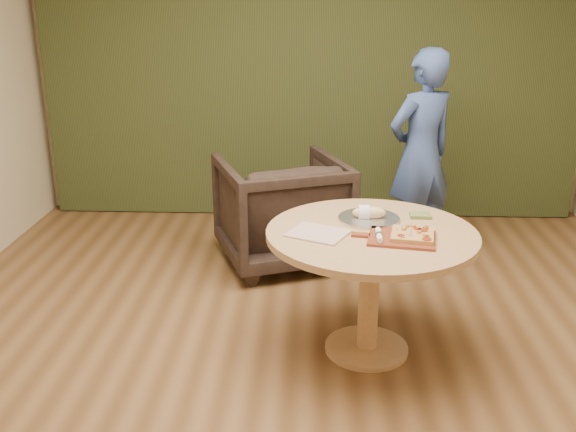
{
  "coord_description": "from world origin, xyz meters",
  "views": [
    {
      "loc": [
        0.03,
        -2.9,
        1.99
      ],
      "look_at": [
        -0.1,
        0.25,
        0.89
      ],
      "focal_mm": 40.0,
      "sensor_mm": 36.0,
      "label": 1
    }
  ],
  "objects_px": {
    "serving_tray": "(369,219)",
    "pedestal_table": "(371,255)",
    "bread_roll": "(368,213)",
    "person_standing": "(420,155)",
    "flatbread_pizza": "(413,235)",
    "armchair": "(282,205)",
    "cutlery_roll": "(379,235)",
    "pizza_paddle": "(400,238)"
  },
  "relations": [
    {
      "from": "pedestal_table",
      "to": "bread_roll",
      "type": "relative_size",
      "value": 6.05
    },
    {
      "from": "person_standing",
      "to": "flatbread_pizza",
      "type": "bearing_deg",
      "value": 49.27
    },
    {
      "from": "bread_roll",
      "to": "armchair",
      "type": "xyz_separation_m",
      "value": [
        -0.55,
        1.13,
        -0.34
      ]
    },
    {
      "from": "flatbread_pizza",
      "to": "bread_roll",
      "type": "xyz_separation_m",
      "value": [
        -0.22,
        0.3,
        0.02
      ]
    },
    {
      "from": "flatbread_pizza",
      "to": "cutlery_roll",
      "type": "bearing_deg",
      "value": -173.75
    },
    {
      "from": "bread_roll",
      "to": "serving_tray",
      "type": "bearing_deg",
      "value": 0.0
    },
    {
      "from": "cutlery_roll",
      "to": "person_standing",
      "type": "xyz_separation_m",
      "value": [
        0.47,
        1.68,
        0.03
      ]
    },
    {
      "from": "pizza_paddle",
      "to": "bread_roll",
      "type": "distance_m",
      "value": 0.34
    },
    {
      "from": "cutlery_roll",
      "to": "armchair",
      "type": "distance_m",
      "value": 1.59
    },
    {
      "from": "serving_tray",
      "to": "armchair",
      "type": "xyz_separation_m",
      "value": [
        -0.56,
        1.13,
        -0.3
      ]
    },
    {
      "from": "pedestal_table",
      "to": "serving_tray",
      "type": "height_order",
      "value": "serving_tray"
    },
    {
      "from": "bread_roll",
      "to": "pedestal_table",
      "type": "bearing_deg",
      "value": -86.6
    },
    {
      "from": "cutlery_roll",
      "to": "bread_roll",
      "type": "distance_m",
      "value": 0.32
    },
    {
      "from": "serving_tray",
      "to": "person_standing",
      "type": "relative_size",
      "value": 0.22
    },
    {
      "from": "pizza_paddle",
      "to": "armchair",
      "type": "relative_size",
      "value": 0.51
    },
    {
      "from": "bread_roll",
      "to": "flatbread_pizza",
      "type": "bearing_deg",
      "value": -54.1
    },
    {
      "from": "pizza_paddle",
      "to": "serving_tray",
      "type": "height_order",
      "value": "serving_tray"
    },
    {
      "from": "pizza_paddle",
      "to": "flatbread_pizza",
      "type": "relative_size",
      "value": 1.83
    },
    {
      "from": "pedestal_table",
      "to": "pizza_paddle",
      "type": "xyz_separation_m",
      "value": [
        0.14,
        -0.12,
        0.15
      ]
    },
    {
      "from": "cutlery_roll",
      "to": "armchair",
      "type": "height_order",
      "value": "armchair"
    },
    {
      "from": "pedestal_table",
      "to": "flatbread_pizza",
      "type": "bearing_deg",
      "value": -29.72
    },
    {
      "from": "flatbread_pizza",
      "to": "serving_tray",
      "type": "height_order",
      "value": "flatbread_pizza"
    },
    {
      "from": "serving_tray",
      "to": "person_standing",
      "type": "distance_m",
      "value": 1.45
    },
    {
      "from": "flatbread_pizza",
      "to": "armchair",
      "type": "bearing_deg",
      "value": 118.4
    },
    {
      "from": "flatbread_pizza",
      "to": "bread_roll",
      "type": "height_order",
      "value": "bread_roll"
    },
    {
      "from": "cutlery_roll",
      "to": "flatbread_pizza",
      "type": "bearing_deg",
      "value": 7.94
    },
    {
      "from": "pedestal_table",
      "to": "person_standing",
      "type": "xyz_separation_m",
      "value": [
        0.5,
        1.54,
        0.2
      ]
    },
    {
      "from": "flatbread_pizza",
      "to": "bread_roll",
      "type": "bearing_deg",
      "value": 125.9
    },
    {
      "from": "cutlery_roll",
      "to": "serving_tray",
      "type": "height_order",
      "value": "cutlery_roll"
    },
    {
      "from": "serving_tray",
      "to": "bread_roll",
      "type": "xyz_separation_m",
      "value": [
        -0.01,
        0.0,
        0.04
      ]
    },
    {
      "from": "pizza_paddle",
      "to": "armchair",
      "type": "xyz_separation_m",
      "value": [
        -0.7,
        1.43,
        -0.3
      ]
    },
    {
      "from": "bread_roll",
      "to": "armchair",
      "type": "distance_m",
      "value": 1.3
    },
    {
      "from": "cutlery_roll",
      "to": "serving_tray",
      "type": "bearing_deg",
      "value": 96.6
    },
    {
      "from": "cutlery_roll",
      "to": "person_standing",
      "type": "relative_size",
      "value": 0.12
    },
    {
      "from": "flatbread_pizza",
      "to": "cutlery_roll",
      "type": "xyz_separation_m",
      "value": [
        -0.18,
        -0.02,
        0.0
      ]
    },
    {
      "from": "serving_tray",
      "to": "bread_roll",
      "type": "distance_m",
      "value": 0.04
    },
    {
      "from": "pizza_paddle",
      "to": "bread_roll",
      "type": "relative_size",
      "value": 2.42
    },
    {
      "from": "serving_tray",
      "to": "pedestal_table",
      "type": "bearing_deg",
      "value": -89.38
    },
    {
      "from": "pedestal_table",
      "to": "flatbread_pizza",
      "type": "xyz_separation_m",
      "value": [
        0.21,
        -0.12,
        0.17
      ]
    },
    {
      "from": "armchair",
      "to": "person_standing",
      "type": "bearing_deg",
      "value": 171.74
    },
    {
      "from": "pizza_paddle",
      "to": "cutlery_roll",
      "type": "relative_size",
      "value": 2.35
    },
    {
      "from": "pizza_paddle",
      "to": "serving_tray",
      "type": "relative_size",
      "value": 1.31
    }
  ]
}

